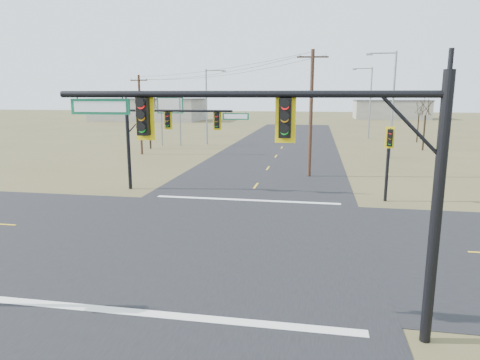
% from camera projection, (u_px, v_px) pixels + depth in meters
% --- Properties ---
extents(ground, '(320.00, 320.00, 0.00)m').
position_uv_depth(ground, '(221.00, 238.00, 20.45)').
color(ground, brown).
rests_on(ground, ground).
extents(road_ew, '(160.00, 14.00, 0.02)m').
position_uv_depth(road_ew, '(221.00, 238.00, 20.44)').
color(road_ew, black).
rests_on(road_ew, ground).
extents(road_ns, '(14.00, 160.00, 0.02)m').
position_uv_depth(road_ns, '(221.00, 238.00, 20.44)').
color(road_ns, black).
rests_on(road_ns, ground).
extents(stop_bar_near, '(12.00, 0.40, 0.01)m').
position_uv_depth(stop_bar_near, '(168.00, 315.00, 13.20)').
color(stop_bar_near, silver).
rests_on(stop_bar_near, road_ns).
extents(stop_bar_far, '(12.00, 0.40, 0.01)m').
position_uv_depth(stop_bar_far, '(246.00, 200.00, 27.68)').
color(stop_bar_far, silver).
rests_on(stop_bar_far, road_ns).
extents(mast_arm_near, '(10.62, 0.41, 7.33)m').
position_uv_depth(mast_arm_near, '(298.00, 147.00, 11.48)').
color(mast_arm_near, black).
rests_on(mast_arm_near, ground).
extents(mast_arm_far, '(8.82, 0.58, 6.24)m').
position_uv_depth(mast_arm_far, '(171.00, 127.00, 29.66)').
color(mast_arm_far, black).
rests_on(mast_arm_far, ground).
extents(pedestal_signal_ne, '(0.60, 0.53, 4.81)m').
position_uv_depth(pedestal_signal_ne, '(389.00, 148.00, 26.73)').
color(pedestal_signal_ne, black).
rests_on(pedestal_signal_ne, ground).
extents(utility_pole_near, '(2.50, 0.48, 10.28)m').
position_uv_depth(utility_pole_near, '(311.00, 112.00, 34.81)').
color(utility_pole_near, '#472B1E').
rests_on(utility_pole_near, ground).
extents(utility_pole_far, '(2.16, 0.53, 8.90)m').
position_uv_depth(utility_pole_far, '(140.00, 114.00, 48.24)').
color(utility_pole_far, '#472B1E').
rests_on(utility_pole_far, ground).
extents(highway_sign, '(3.40, 0.65, 6.45)m').
position_uv_depth(highway_sign, '(170.00, 112.00, 56.49)').
color(highway_sign, gray).
rests_on(highway_sign, ground).
extents(streetlight_a, '(3.13, 0.43, 11.18)m').
position_uv_depth(streetlight_a, '(391.00, 99.00, 45.13)').
color(streetlight_a, gray).
rests_on(streetlight_a, ground).
extents(streetlight_b, '(3.04, 0.42, 10.88)m').
position_uv_depth(streetlight_b, '(369.00, 99.00, 65.94)').
color(streetlight_b, gray).
rests_on(streetlight_b, ground).
extents(streetlight_c, '(2.82, 0.31, 10.11)m').
position_uv_depth(streetlight_c, '(208.00, 103.00, 57.86)').
color(streetlight_c, gray).
rests_on(streetlight_c, ground).
extents(bare_tree_a, '(3.19, 3.19, 7.31)m').
position_uv_depth(bare_tree_a, '(149.00, 102.00, 53.20)').
color(bare_tree_a, black).
rests_on(bare_tree_a, ground).
extents(bare_tree_b, '(3.34, 3.34, 7.16)m').
position_uv_depth(bare_tree_b, '(152.00, 101.00, 66.05)').
color(bare_tree_b, black).
rests_on(bare_tree_b, ground).
extents(bare_tree_c, '(3.78, 3.78, 6.84)m').
position_uv_depth(bare_tree_c, '(426.00, 106.00, 51.71)').
color(bare_tree_c, black).
rests_on(bare_tree_c, ground).
extents(bare_tree_d, '(2.47, 2.47, 6.21)m').
position_uv_depth(bare_tree_d, '(420.00, 107.00, 60.46)').
color(bare_tree_d, black).
rests_on(bare_tree_d, ground).
extents(warehouse_left, '(28.00, 14.00, 5.50)m').
position_uv_depth(warehouse_left, '(148.00, 110.00, 113.69)').
color(warehouse_left, '#A19A8E').
rests_on(warehouse_left, ground).
extents(warehouse_mid, '(20.00, 12.00, 5.00)m').
position_uv_depth(warehouse_mid, '(391.00, 110.00, 121.84)').
color(warehouse_mid, '#A19A8E').
rests_on(warehouse_mid, ground).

